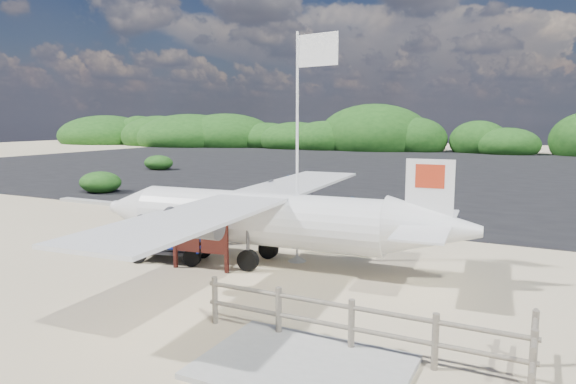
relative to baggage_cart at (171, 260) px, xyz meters
name	(u,v)px	position (x,y,z in m)	size (l,w,h in m)	color
ground	(227,252)	(0.96, 1.60, 0.00)	(160.00, 160.00, 0.00)	beige
asphalt_apron	(425,170)	(0.96, 31.60, 0.00)	(90.00, 50.00, 0.04)	#B2B2B2
lagoon	(69,219)	(-8.04, 3.10, 0.00)	(9.00, 7.00, 0.40)	#B2B2B2
walkway_pad	(303,369)	(6.46, -4.40, 0.00)	(3.50, 2.50, 0.10)	#B2B2B2
vegetation_band	(466,153)	(0.96, 56.60, 0.00)	(124.00, 8.00, 4.40)	#B2B2B2
fence	(351,352)	(6.96, -3.40, 0.00)	(6.40, 2.00, 1.10)	#B2B2B2
baggage_cart	(171,260)	(0.00, 0.00, 0.00)	(2.38, 1.36, 1.19)	#0B23A7
flagpole	(297,261)	(3.44, 1.63, 0.00)	(1.34, 0.56, 6.70)	white
signboard	(201,270)	(1.41, -0.43, 0.00)	(1.84, 0.17, 1.51)	#4C1C15
crew_a	(212,217)	(-0.07, 2.29, 0.94)	(0.69, 0.45, 1.88)	#132448
crew_b	(289,196)	(0.15, 7.67, 0.93)	(0.91, 0.71, 1.87)	#132448
crew_c	(352,221)	(4.24, 4.26, 0.83)	(0.97, 0.41, 1.66)	#132448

